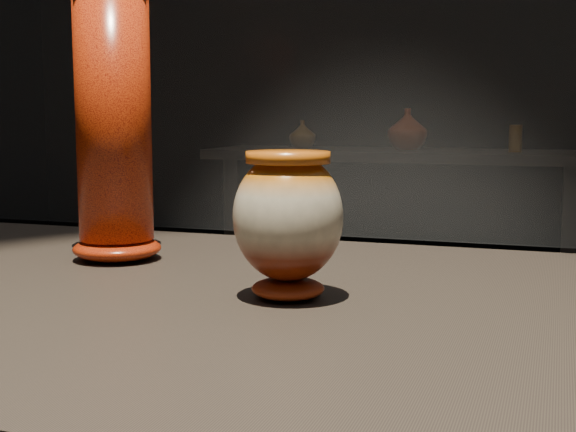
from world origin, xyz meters
name	(u,v)px	position (x,y,z in m)	size (l,w,h in m)	color
main_vase	(288,219)	(-0.12, 0.01, 0.99)	(0.14, 0.14, 0.16)	#641B08
tall_vase	(114,125)	(-0.42, 0.15, 1.08)	(0.15, 0.15, 0.38)	red
back_shelf	(399,200)	(-0.64, 3.32, 0.64)	(2.00, 0.60, 0.90)	black
back_vase_left	(303,134)	(-1.17, 3.32, 0.97)	(0.14, 0.14, 0.15)	#966815
back_vase_mid	(407,129)	(-0.60, 3.35, 1.01)	(0.20, 0.20, 0.21)	#641B08
back_vase_right	(515,138)	(-0.06, 3.30, 0.97)	(0.06, 0.06, 0.13)	#966815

